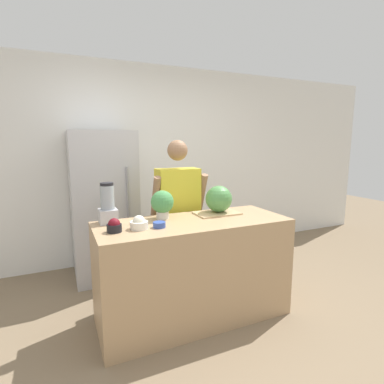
{
  "coord_description": "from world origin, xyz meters",
  "views": [
    {
      "loc": [
        -1.06,
        -1.98,
        1.59
      ],
      "look_at": [
        0.0,
        0.37,
        1.16
      ],
      "focal_mm": 28.0,
      "sensor_mm": 36.0,
      "label": 1
    }
  ],
  "objects_px": {
    "bowl_cherries": "(114,226)",
    "blender": "(108,206)",
    "refrigerator": "(103,205)",
    "bowl_small_blue": "(159,225)",
    "watermelon": "(219,199)",
    "bowl_cream": "(139,224)",
    "person": "(178,216)",
    "potted_plant": "(162,203)"
  },
  "relations": [
    {
      "from": "bowl_cherries",
      "to": "potted_plant",
      "type": "distance_m",
      "value": 0.54
    },
    {
      "from": "person",
      "to": "bowl_cream",
      "type": "bearing_deg",
      "value": -133.69
    },
    {
      "from": "refrigerator",
      "to": "person",
      "type": "distance_m",
      "value": 0.98
    },
    {
      "from": "blender",
      "to": "watermelon",
      "type": "bearing_deg",
      "value": -4.22
    },
    {
      "from": "refrigerator",
      "to": "bowl_small_blue",
      "type": "xyz_separation_m",
      "value": [
        0.25,
        -1.34,
        0.07
      ]
    },
    {
      "from": "person",
      "to": "bowl_cherries",
      "type": "bearing_deg",
      "value": -141.87
    },
    {
      "from": "potted_plant",
      "to": "person",
      "type": "bearing_deg",
      "value": 50.78
    },
    {
      "from": "refrigerator",
      "to": "blender",
      "type": "relative_size",
      "value": 4.95
    },
    {
      "from": "bowl_cream",
      "to": "bowl_cherries",
      "type": "bearing_deg",
      "value": -179.04
    },
    {
      "from": "person",
      "to": "bowl_cherries",
      "type": "relative_size",
      "value": 14.21
    },
    {
      "from": "person",
      "to": "potted_plant",
      "type": "xyz_separation_m",
      "value": [
        -0.29,
        -0.36,
        0.23
      ]
    },
    {
      "from": "refrigerator",
      "to": "blender",
      "type": "height_order",
      "value": "refrigerator"
    },
    {
      "from": "person",
      "to": "potted_plant",
      "type": "relative_size",
      "value": 6.3
    },
    {
      "from": "refrigerator",
      "to": "watermelon",
      "type": "bearing_deg",
      "value": -50.08
    },
    {
      "from": "bowl_cherries",
      "to": "blender",
      "type": "distance_m",
      "value": 0.3
    },
    {
      "from": "person",
      "to": "blender",
      "type": "distance_m",
      "value": 0.86
    },
    {
      "from": "watermelon",
      "to": "blender",
      "type": "xyz_separation_m",
      "value": [
        -1.03,
        0.08,
        0.01
      ]
    },
    {
      "from": "refrigerator",
      "to": "watermelon",
      "type": "xyz_separation_m",
      "value": [
        0.93,
        -1.11,
        0.19
      ]
    },
    {
      "from": "bowl_small_blue",
      "to": "blender",
      "type": "relative_size",
      "value": 0.3
    },
    {
      "from": "bowl_small_blue",
      "to": "watermelon",
      "type": "bearing_deg",
      "value": 18.81
    },
    {
      "from": "blender",
      "to": "potted_plant",
      "type": "xyz_separation_m",
      "value": [
        0.47,
        -0.04,
        -0.01
      ]
    },
    {
      "from": "bowl_cherries",
      "to": "bowl_small_blue",
      "type": "bearing_deg",
      "value": -3.51
    },
    {
      "from": "bowl_small_blue",
      "to": "blender",
      "type": "distance_m",
      "value": 0.49
    },
    {
      "from": "person",
      "to": "watermelon",
      "type": "bearing_deg",
      "value": -55.26
    },
    {
      "from": "person",
      "to": "potted_plant",
      "type": "distance_m",
      "value": 0.52
    },
    {
      "from": "bowl_cream",
      "to": "blender",
      "type": "xyz_separation_m",
      "value": [
        -0.19,
        0.28,
        0.11
      ]
    },
    {
      "from": "refrigerator",
      "to": "watermelon",
      "type": "height_order",
      "value": "refrigerator"
    },
    {
      "from": "refrigerator",
      "to": "bowl_cream",
      "type": "distance_m",
      "value": 1.32
    },
    {
      "from": "refrigerator",
      "to": "potted_plant",
      "type": "bearing_deg",
      "value": -71.1
    },
    {
      "from": "person",
      "to": "watermelon",
      "type": "distance_m",
      "value": 0.53
    },
    {
      "from": "watermelon",
      "to": "blender",
      "type": "distance_m",
      "value": 1.03
    },
    {
      "from": "refrigerator",
      "to": "bowl_small_blue",
      "type": "distance_m",
      "value": 1.37
    },
    {
      "from": "blender",
      "to": "person",
      "type": "bearing_deg",
      "value": 22.29
    },
    {
      "from": "bowl_cherries",
      "to": "refrigerator",
      "type": "bearing_deg",
      "value": 85.65
    },
    {
      "from": "bowl_cherries",
      "to": "blender",
      "type": "xyz_separation_m",
      "value": [
        -0.0,
        0.28,
        0.1
      ]
    },
    {
      "from": "refrigerator",
      "to": "potted_plant",
      "type": "relative_size",
      "value": 6.71
    },
    {
      "from": "watermelon",
      "to": "blender",
      "type": "relative_size",
      "value": 0.74
    },
    {
      "from": "person",
      "to": "bowl_small_blue",
      "type": "relative_size",
      "value": 15.75
    },
    {
      "from": "person",
      "to": "blender",
      "type": "bearing_deg",
      "value": -157.71
    },
    {
      "from": "bowl_cherries",
      "to": "bowl_cream",
      "type": "distance_m",
      "value": 0.19
    },
    {
      "from": "person",
      "to": "blender",
      "type": "height_order",
      "value": "person"
    },
    {
      "from": "bowl_small_blue",
      "to": "potted_plant",
      "type": "xyz_separation_m",
      "value": [
        0.12,
        0.26,
        0.12
      ]
    }
  ]
}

